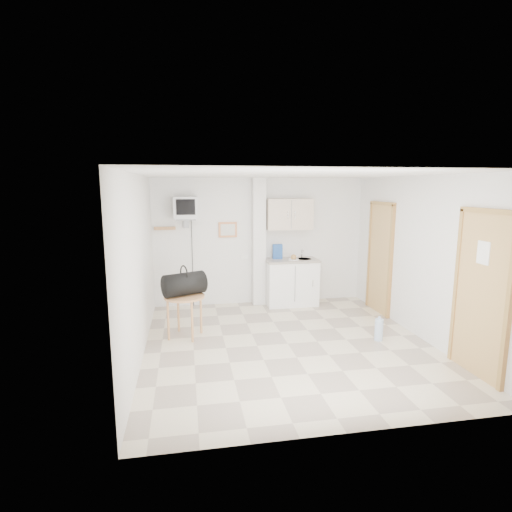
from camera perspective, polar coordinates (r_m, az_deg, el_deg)
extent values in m
plane|color=beige|center=(6.17, 4.55, -12.37)|extent=(4.50, 4.50, 0.00)
cube|color=white|center=(7.98, 0.60, 2.09)|extent=(4.20, 0.04, 2.50)
cube|color=white|center=(3.74, 13.59, -7.25)|extent=(4.20, 0.04, 2.50)
cube|color=white|center=(5.66, -16.33, -1.56)|extent=(0.04, 4.50, 2.50)
cube|color=white|center=(6.66, 22.48, -0.23)|extent=(0.04, 4.50, 2.50)
cube|color=white|center=(5.71, 4.90, 11.53)|extent=(4.20, 4.50, 0.04)
cube|color=white|center=(7.86, 0.39, 1.98)|extent=(0.25, 0.22, 2.50)
cube|color=#D27D4A|center=(7.84, -4.06, 3.77)|extent=(0.36, 0.03, 0.30)
cube|color=silver|center=(7.82, -4.04, 3.76)|extent=(0.28, 0.01, 0.22)
cube|color=#BE7D4A|center=(7.79, -12.89, 3.87)|extent=(0.40, 0.05, 0.06)
cube|color=white|center=(7.96, -1.65, -0.11)|extent=(0.15, 0.02, 0.08)
cylinder|color=#BE7D4A|center=(7.74, -14.02, 3.72)|extent=(0.02, 0.08, 0.02)
cylinder|color=#BE7D4A|center=(7.73, -13.28, 3.74)|extent=(0.02, 0.08, 0.02)
cylinder|color=#BE7D4A|center=(7.72, -12.53, 3.77)|extent=(0.02, 0.08, 0.02)
cylinder|color=#BE7D4A|center=(7.72, -11.79, 3.79)|extent=(0.02, 0.08, 0.02)
cube|color=#AF793C|center=(7.75, 17.27, -0.46)|extent=(0.04, 0.75, 2.00)
cube|color=#9B6030|center=(7.75, 17.24, -0.46)|extent=(0.06, 0.87, 2.06)
cube|color=#AF793C|center=(5.63, 29.47, -5.03)|extent=(0.04, 0.82, 2.02)
cube|color=#9B6030|center=(5.62, 29.43, -5.03)|extent=(0.06, 0.94, 2.08)
cube|color=white|center=(5.51, 29.74, 0.40)|extent=(0.01, 0.20, 0.28)
cube|color=white|center=(7.99, 5.06, -3.84)|extent=(1.00, 0.55, 0.88)
cube|color=#A1978A|center=(7.90, 5.11, -0.60)|extent=(1.03, 0.58, 0.04)
cylinder|color=#B7B7BA|center=(7.97, 6.84, -0.58)|extent=(0.30, 0.30, 0.05)
cylinder|color=#B7B7BA|center=(8.08, 6.57, 0.33)|extent=(0.02, 0.02, 0.16)
cylinder|color=#B7B7BA|center=(8.01, 6.70, 0.79)|extent=(0.02, 0.13, 0.02)
cube|color=beige|center=(7.89, 4.78, 5.99)|extent=(0.90, 0.32, 0.60)
cube|color=#1F4994|center=(7.90, 3.09, 0.64)|extent=(0.19, 0.07, 0.29)
cylinder|color=white|center=(7.82, 5.38, -0.50)|extent=(0.22, 0.22, 0.01)
sphere|color=tan|center=(7.82, 5.39, -0.17)|extent=(0.11, 0.11, 0.11)
cube|color=slate|center=(7.63, -9.97, 5.21)|extent=(0.36, 0.32, 0.02)
cube|color=slate|center=(7.77, -9.96, 4.70)|extent=(0.10, 0.06, 0.20)
cube|color=silver|center=(7.55, -10.02, 6.84)|extent=(0.44, 0.42, 0.40)
cube|color=black|center=(7.33, -10.02, 6.91)|extent=(0.34, 0.02, 0.28)
cylinder|color=black|center=(7.89, -9.06, -0.96)|extent=(0.01, 0.01, 1.73)
cylinder|color=#BE7D4A|center=(6.31, -10.20, -5.73)|extent=(0.63, 0.63, 0.03)
cylinder|color=#BE7D4A|center=(6.51, -7.87, -8.23)|extent=(0.04, 0.04, 0.64)
cylinder|color=#BE7D4A|center=(6.65, -11.04, -7.94)|extent=(0.04, 0.04, 0.64)
cylinder|color=#BE7D4A|center=(6.32, -12.43, -8.96)|extent=(0.04, 0.04, 0.64)
cylinder|color=#BE7D4A|center=(6.17, -9.11, -9.30)|extent=(0.04, 0.04, 0.64)
cylinder|color=black|center=(6.30, -10.21, -3.96)|extent=(0.73, 0.59, 0.35)
torus|color=black|center=(6.26, -10.26, -2.49)|extent=(0.13, 0.25, 0.26)
cylinder|color=#A7C1E1|center=(6.50, 17.14, -10.02)|extent=(0.13, 0.13, 0.34)
cylinder|color=#A7C1E1|center=(6.44, 17.23, -8.43)|extent=(0.04, 0.04, 0.04)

